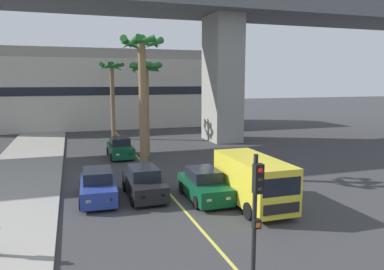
{
  "coord_description": "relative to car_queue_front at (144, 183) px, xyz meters",
  "views": [
    {
      "loc": [
        -4.82,
        -0.71,
        6.06
      ],
      "look_at": [
        0.0,
        14.0,
        3.75
      ],
      "focal_mm": 34.53,
      "sensor_mm": 36.0,
      "label": 1
    }
  ],
  "objects": [
    {
      "name": "traffic_light_median_near",
      "position": [
        0.95,
        -10.45,
        1.99
      ],
      "size": [
        0.24,
        0.37,
        4.2
      ],
      "color": "black",
      "rests_on": "ground"
    },
    {
      "name": "car_queue_front",
      "position": [
        0.0,
        0.0,
        0.0
      ],
      "size": [
        1.87,
        4.12,
        1.56
      ],
      "color": "black",
      "rests_on": "ground"
    },
    {
      "name": "car_queue_fourth",
      "position": [
        0.09,
        10.5,
        0.0
      ],
      "size": [
        1.89,
        4.13,
        1.56
      ],
      "color": "#0C4728",
      "rests_on": "ground"
    },
    {
      "name": "lane_stripe_center",
      "position": [
        1.39,
        6.16,
        -0.72
      ],
      "size": [
        0.14,
        56.0,
        0.01
      ],
      "primitive_type": "cube",
      "color": "#DBCC4C",
      "rests_on": "ground"
    },
    {
      "name": "car_queue_second",
      "position": [
        -2.34,
        0.15,
        0.0
      ],
      "size": [
        1.96,
        4.16,
        1.56
      ],
      "color": "navy",
      "rests_on": "ground"
    },
    {
      "name": "palm_tree_near_median",
      "position": [
        0.63,
        20.05,
        5.39
      ],
      "size": [
        2.65,
        2.64,
        7.94
      ],
      "color": "brown",
      "rests_on": "ground"
    },
    {
      "name": "bridge_overpass",
      "position": [
        2.32,
        15.75,
        12.22
      ],
      "size": [
        67.16,
        8.0,
        16.49
      ],
      "color": "slate",
      "rests_on": "ground"
    },
    {
      "name": "car_queue_third",
      "position": [
        2.84,
        -1.37,
        0.0
      ],
      "size": [
        1.88,
        4.12,
        1.56
      ],
      "color": "#0C4728",
      "rests_on": "ground"
    },
    {
      "name": "pier_building_backdrop",
      "position": [
        1.39,
        30.81,
        4.14
      ],
      "size": [
        33.35,
        8.04,
        9.84
      ],
      "color": "beige",
      "rests_on": "ground"
    },
    {
      "name": "palm_tree_mid_median",
      "position": [
        0.79,
        4.16,
        5.87
      ],
      "size": [
        2.76,
        2.81,
        8.8
      ],
      "color": "brown",
      "rests_on": "ground"
    },
    {
      "name": "delivery_van",
      "position": [
        4.73,
        -3.08,
        0.57
      ],
      "size": [
        2.17,
        5.25,
        2.36
      ],
      "color": "yellow",
      "rests_on": "ground"
    },
    {
      "name": "palm_tree_far_median",
      "position": [
        2.17,
        10.23,
        5.1
      ],
      "size": [
        2.71,
        2.76,
        7.53
      ],
      "color": "brown",
      "rests_on": "ground"
    }
  ]
}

